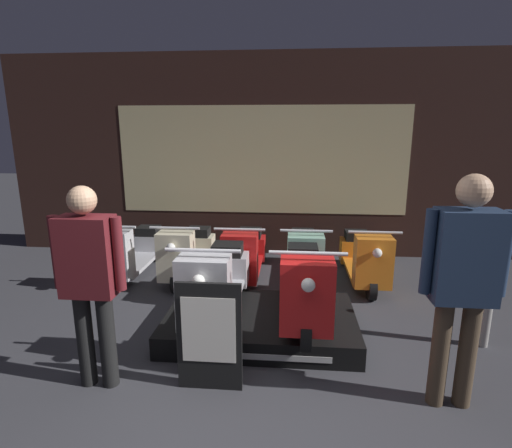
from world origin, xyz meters
TOP-DOWN VIEW (x-y plane):
  - ground_plane at (0.00, 0.00)m, footprint 30.00×30.00m
  - shop_wall_back at (0.00, 3.83)m, footprint 8.37×0.09m
  - display_platform at (0.19, 1.09)m, footprint 1.90×1.20m
  - scooter_display_left at (-0.23, 1.04)m, footprint 0.63×1.69m
  - scooter_display_right at (0.62, 1.04)m, footprint 0.63×1.69m
  - scooter_backrow_0 at (-1.76, 2.64)m, footprint 0.63×1.69m
  - scooter_backrow_1 at (-0.95, 2.64)m, footprint 0.63×1.69m
  - scooter_backrow_2 at (-0.14, 2.64)m, footprint 0.63×1.69m
  - scooter_backrow_3 at (0.67, 2.64)m, footprint 0.63×1.69m
  - scooter_backrow_4 at (1.48, 2.64)m, footprint 0.63×1.69m
  - person_left_browsing at (-1.06, 0.15)m, footprint 0.57×0.23m
  - person_right_browsing at (1.70, 0.15)m, footprint 0.59×0.24m
  - price_sign_board at (-0.14, 0.17)m, footprint 0.52×0.04m
  - street_bollard at (2.35, 1.04)m, footprint 0.09×0.09m

SIDE VIEW (x-z plane):
  - ground_plane at x=0.00m, z-range 0.00..0.00m
  - display_platform at x=0.19m, z-range 0.00..0.22m
  - scooter_backrow_0 at x=-1.76m, z-range -0.10..0.77m
  - scooter_backrow_1 at x=-0.95m, z-range -0.10..0.77m
  - scooter_backrow_2 at x=-0.14m, z-range -0.10..0.77m
  - scooter_backrow_3 at x=0.67m, z-range -0.10..0.77m
  - scooter_backrow_4 at x=1.48m, z-range -0.10..0.77m
  - price_sign_board at x=-0.14m, z-range 0.01..0.91m
  - street_bollard at x=2.35m, z-range 0.00..1.06m
  - scooter_display_left at x=-0.23m, z-range 0.13..0.99m
  - scooter_display_right at x=0.62m, z-range 0.13..0.99m
  - person_left_browsing at x=-1.06m, z-range 0.14..1.78m
  - person_right_browsing at x=1.70m, z-range 0.16..1.92m
  - shop_wall_back at x=0.00m, z-range 0.00..3.20m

